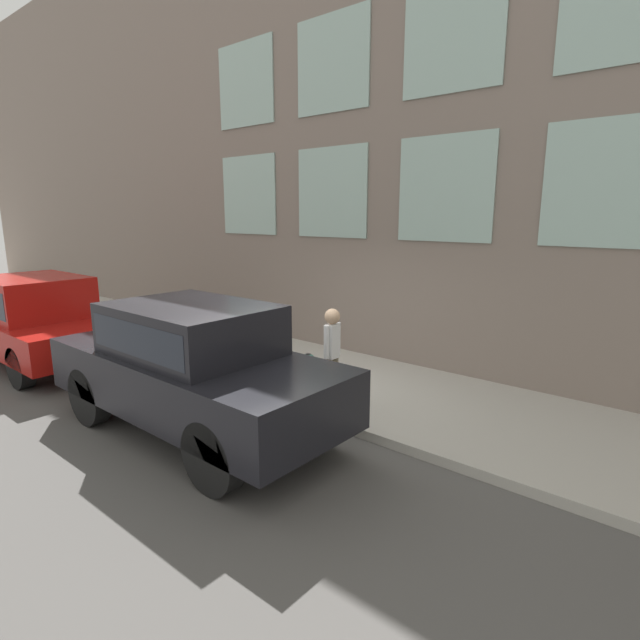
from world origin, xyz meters
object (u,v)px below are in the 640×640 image
(parked_car_charcoal_near, at_px, (193,363))
(parked_car_red_far, at_px, (35,316))
(person, at_px, (332,347))
(fire_hydrant, at_px, (308,375))

(parked_car_charcoal_near, height_order, parked_car_red_far, parked_car_charcoal_near)
(parked_car_red_far, bearing_deg, person, -72.81)
(fire_hydrant, relative_size, person, 0.49)
(fire_hydrant, height_order, parked_car_charcoal_near, parked_car_charcoal_near)
(person, distance_m, parked_car_red_far, 6.30)
(person, bearing_deg, parked_car_red_far, 89.41)
(fire_hydrant, relative_size, parked_car_red_far, 0.16)
(person, xyz_separation_m, parked_car_red_far, (-1.86, 6.02, -0.05))
(fire_hydrant, bearing_deg, parked_car_charcoal_near, 163.65)
(parked_car_charcoal_near, distance_m, parked_car_red_far, 5.10)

